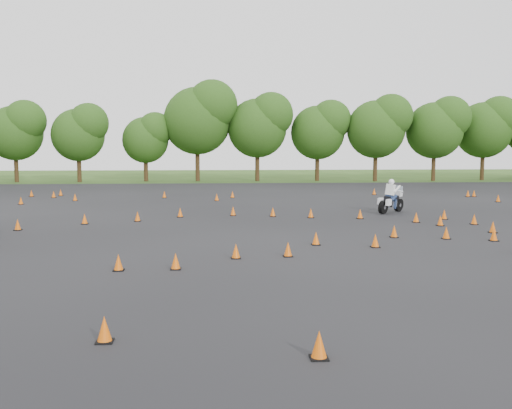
{
  "coord_description": "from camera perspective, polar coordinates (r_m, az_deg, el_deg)",
  "views": [
    {
      "loc": [
        -1.61,
        -18.67,
        3.48
      ],
      "look_at": [
        0.0,
        4.0,
        1.2
      ],
      "focal_mm": 40.0,
      "sensor_mm": 36.0,
      "label": 1
    }
  ],
  "objects": [
    {
      "name": "ground",
      "position": [
        19.06,
        0.86,
        -4.79
      ],
      "size": [
        140.0,
        140.0,
        0.0
      ],
      "primitive_type": "plane",
      "color": "#2D5119",
      "rests_on": "ground"
    },
    {
      "name": "asphalt_pad",
      "position": [
        24.96,
        -0.33,
        -2.27
      ],
      "size": [
        62.0,
        62.0,
        0.0
      ],
      "primitive_type": "plane",
      "color": "black",
      "rests_on": "ground"
    },
    {
      "name": "treeline",
      "position": [
        53.87,
        0.61,
        6.98
      ],
      "size": [
        87.02,
        32.55,
        10.85
      ],
      "color": "#254614",
      "rests_on": "ground"
    },
    {
      "name": "traffic_cones",
      "position": [
        24.8,
        0.27,
        -1.8
      ],
      "size": [
        36.46,
        33.05,
        0.45
      ],
      "color": "#DD5A09",
      "rests_on": "asphalt_pad"
    },
    {
      "name": "rider_white",
      "position": [
        31.22,
        13.33,
        0.85
      ],
      "size": [
        2.2,
        2.14,
        1.81
      ],
      "primitive_type": null,
      "rotation": [
        0.0,
        0.0,
        0.76
      ],
      "color": "silver",
      "rests_on": "ground"
    }
  ]
}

